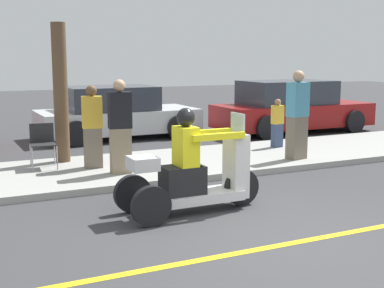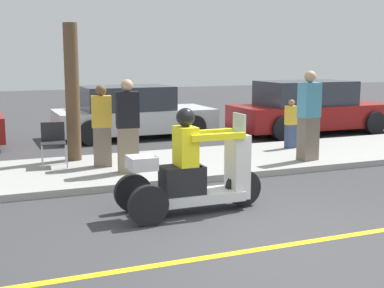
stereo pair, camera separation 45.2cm
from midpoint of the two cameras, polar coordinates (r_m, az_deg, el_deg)
name	(u,v)px [view 2 (the right image)]	position (r m, az deg, el deg)	size (l,w,h in m)	color
ground_plane	(282,246)	(6.49, 11.62, -10.63)	(60.00, 60.00, 0.00)	#38383A
lane_stripe	(248,251)	(6.25, 8.09, -11.27)	(24.00, 0.12, 0.01)	gold
sidewalk_strip	(157,166)	(10.45, -2.56, -2.40)	(28.00, 2.80, 0.12)	#9E9E99
motorcycle_trike	(193,175)	(7.54, 1.86, -3.36)	(2.12, 0.81, 1.49)	black
spectator_by_tree	(309,117)	(10.93, 13.52, 2.77)	(0.46, 0.33, 1.79)	#726656
spectator_near_curb	(291,125)	(12.32, 11.55, 2.03)	(0.27, 0.17, 1.10)	#38476B
spectator_far_back	(102,127)	(10.14, -8.34, 1.76)	(0.40, 0.28, 1.54)	#726656
spectator_end_of_line	(128,128)	(9.56, -5.53, 1.72)	(0.42, 0.28, 1.67)	gray
folding_chair_curbside	(53,139)	(10.42, -13.38, 0.48)	(0.50, 0.50, 0.82)	#A5A8AD
parked_car_lot_far	(309,109)	(15.65, 13.22, 3.70)	(4.63, 1.98, 1.49)	maroon
parked_car_lot_center	(132,113)	(14.50, -5.56, 3.31)	(4.20, 2.07, 1.39)	silver
tree_trunk	(72,93)	(10.81, -11.48, 5.40)	(0.28, 0.28, 2.71)	brown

